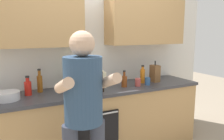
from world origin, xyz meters
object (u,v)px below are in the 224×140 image
cup_ceramic (138,82)px  potted_herb (71,78)px  bottle_wine (70,86)px  knife_block (155,73)px  cup_tea (148,81)px  mixing_bowl (7,96)px  bottle_syrup (40,83)px  bottle_juice (142,75)px  bottle_soda (92,85)px  grocery_bag_rice (96,79)px  bottle_soy (102,84)px  bottle_hotsauce (28,87)px  bottle_vinegar (124,81)px  person_standing (84,108)px

cup_ceramic → potted_herb: size_ratio=0.41×
bottle_wine → knife_block: knife_block is taller
cup_tea → knife_block: size_ratio=0.34×
mixing_bowl → bottle_syrup: bearing=25.8°
bottle_juice → bottle_soda: 0.84m
bottle_soda → cup_tea: bottle_soda is taller
bottle_juice → grocery_bag_rice: size_ratio=1.15×
bottle_soy → mixing_bowl: (-1.05, 0.14, -0.05)m
bottle_soda → bottle_hotsauce: bearing=165.4°
grocery_bag_rice → potted_herb: bearing=174.6°
bottle_soy → cup_tea: bottle_soy is taller
bottle_hotsauce → cup_tea: (1.55, -0.20, -0.04)m
bottle_soy → bottle_syrup: bottle_syrup is taller
bottle_vinegar → bottle_soda: bearing=-176.8°
person_standing → bottle_wine: size_ratio=6.95×
person_standing → cup_ceramic: (1.02, 0.69, -0.01)m
bottle_soda → cup_ceramic: bearing=-0.9°
bottle_juice → knife_block: 0.21m
bottle_juice → cup_tea: (-0.01, -0.14, -0.06)m
bottle_wine → bottle_syrup: (-0.30, 0.25, 0.02)m
cup_ceramic → bottle_syrup: bearing=167.5°
bottle_vinegar → cup_tea: size_ratio=2.12×
cup_ceramic → potted_herb: (-0.86, 0.24, 0.09)m
bottle_juice → mixing_bowl: 1.78m
knife_block → grocery_bag_rice: 0.90m
bottle_juice → bottle_hotsauce: bearing=177.5°
bottle_hotsauce → potted_herb: 0.53m
grocery_bag_rice → bottle_juice: bearing=-6.2°
bottle_soy → potted_herb: size_ratio=0.96×
bottle_hotsauce → potted_herb: (0.53, 0.04, 0.05)m
bottle_vinegar → cup_ceramic: bottle_vinegar is taller
knife_block → bottle_hotsauce: bearing=177.4°
bottle_hotsauce → bottle_vinegar: bearing=-7.6°
mixing_bowl → bottle_wine: bearing=-6.3°
cup_tea → mixing_bowl: bearing=176.7°
potted_herb → grocery_bag_rice: 0.34m
person_standing → potted_herb: bearing=79.9°
potted_herb → grocery_bag_rice: bearing=-5.4°
bottle_wine → mixing_bowl: bearing=173.7°
bottle_vinegar → bottle_wine: (-0.75, -0.01, 0.01)m
bottle_vinegar → cup_ceramic: bearing=-10.9°
bottle_vinegar → bottle_soy: size_ratio=0.90×
mixing_bowl → potted_herb: (0.75, 0.14, 0.10)m
bottle_vinegar → potted_herb: (-0.67, 0.20, 0.06)m
bottle_hotsauce → cup_ceramic: bottle_hotsauce is taller
knife_block → bottle_soy: bearing=-170.3°
bottle_juice → knife_block: size_ratio=0.84×
bottle_soy → bottle_syrup: 0.75m
bottle_syrup → bottle_vinegar: bearing=-12.8°
bottle_soy → bottle_hotsauce: bottle_soy is taller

